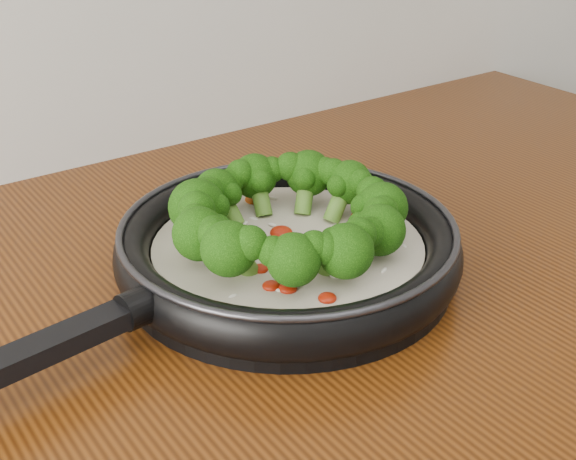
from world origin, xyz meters
TOP-DOWN VIEW (x-y plane):
  - skillet at (0.04, 1.10)m, footprint 0.55×0.38m

SIDE VIEW (x-z plane):
  - skillet at x=0.04m, z-range 0.89..0.99m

